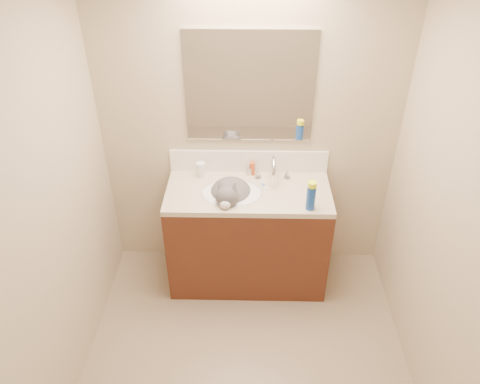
{
  "coord_description": "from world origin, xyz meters",
  "views": [
    {
      "loc": [
        -0.0,
        -1.82,
        2.79
      ],
      "look_at": [
        -0.06,
        0.92,
        0.88
      ],
      "focal_mm": 35.0,
      "sensor_mm": 36.0,
      "label": 1
    }
  ],
  "objects_px": {
    "vanity_cabinet": "(248,238)",
    "silver_jar": "(249,171)",
    "cat": "(230,195)",
    "pill_bottle": "(201,170)",
    "amber_bottle": "(252,169)",
    "faucet": "(273,171)",
    "spray_can": "(311,198)",
    "basin": "(232,200)"
  },
  "relations": [
    {
      "from": "cat",
      "to": "pill_bottle",
      "type": "distance_m",
      "value": 0.32
    },
    {
      "from": "cat",
      "to": "pill_bottle",
      "type": "relative_size",
      "value": 3.84
    },
    {
      "from": "silver_jar",
      "to": "basin",
      "type": "bearing_deg",
      "value": -116.8
    },
    {
      "from": "vanity_cabinet",
      "to": "spray_can",
      "type": "relative_size",
      "value": 6.98
    },
    {
      "from": "spray_can",
      "to": "amber_bottle",
      "type": "bearing_deg",
      "value": 132.9
    },
    {
      "from": "basin",
      "to": "cat",
      "type": "bearing_deg",
      "value": -162.69
    },
    {
      "from": "faucet",
      "to": "basin",
      "type": "bearing_deg",
      "value": -150.88
    },
    {
      "from": "vanity_cabinet",
      "to": "spray_can",
      "type": "bearing_deg",
      "value": -26.14
    },
    {
      "from": "vanity_cabinet",
      "to": "faucet",
      "type": "distance_m",
      "value": 0.58
    },
    {
      "from": "faucet",
      "to": "silver_jar",
      "type": "distance_m",
      "value": 0.2
    },
    {
      "from": "faucet",
      "to": "pill_bottle",
      "type": "bearing_deg",
      "value": 175.34
    },
    {
      "from": "vanity_cabinet",
      "to": "faucet",
      "type": "bearing_deg",
      "value": 37.29
    },
    {
      "from": "cat",
      "to": "vanity_cabinet",
      "type": "bearing_deg",
      "value": 21.37
    },
    {
      "from": "cat",
      "to": "amber_bottle",
      "type": "xyz_separation_m",
      "value": [
        0.16,
        0.25,
        0.07
      ]
    },
    {
      "from": "vanity_cabinet",
      "to": "amber_bottle",
      "type": "distance_m",
      "value": 0.55
    },
    {
      "from": "vanity_cabinet",
      "to": "silver_jar",
      "type": "bearing_deg",
      "value": 88.42
    },
    {
      "from": "cat",
      "to": "silver_jar",
      "type": "bearing_deg",
      "value": 68.59
    },
    {
      "from": "basin",
      "to": "spray_can",
      "type": "bearing_deg",
      "value": -18.13
    },
    {
      "from": "basin",
      "to": "amber_bottle",
      "type": "distance_m",
      "value": 0.31
    },
    {
      "from": "pill_bottle",
      "to": "vanity_cabinet",
      "type": "bearing_deg",
      "value": -26.66
    },
    {
      "from": "basin",
      "to": "spray_can",
      "type": "distance_m",
      "value": 0.59
    },
    {
      "from": "basin",
      "to": "silver_jar",
      "type": "xyz_separation_m",
      "value": [
        0.13,
        0.25,
        0.1
      ]
    },
    {
      "from": "silver_jar",
      "to": "amber_bottle",
      "type": "height_order",
      "value": "amber_bottle"
    },
    {
      "from": "faucet",
      "to": "spray_can",
      "type": "xyz_separation_m",
      "value": [
        0.24,
        -0.35,
        0.0
      ]
    },
    {
      "from": "vanity_cabinet",
      "to": "cat",
      "type": "bearing_deg",
      "value": -165.68
    },
    {
      "from": "pill_bottle",
      "to": "amber_bottle",
      "type": "height_order",
      "value": "pill_bottle"
    },
    {
      "from": "faucet",
      "to": "pill_bottle",
      "type": "distance_m",
      "value": 0.54
    },
    {
      "from": "vanity_cabinet",
      "to": "cat",
      "type": "height_order",
      "value": "cat"
    },
    {
      "from": "vanity_cabinet",
      "to": "amber_bottle",
      "type": "height_order",
      "value": "amber_bottle"
    },
    {
      "from": "basin",
      "to": "silver_jar",
      "type": "height_order",
      "value": "silver_jar"
    },
    {
      "from": "silver_jar",
      "to": "amber_bottle",
      "type": "relative_size",
      "value": 0.58
    },
    {
      "from": "basin",
      "to": "pill_bottle",
      "type": "height_order",
      "value": "pill_bottle"
    },
    {
      "from": "spray_can",
      "to": "pill_bottle",
      "type": "bearing_deg",
      "value": 153.62
    },
    {
      "from": "faucet",
      "to": "spray_can",
      "type": "distance_m",
      "value": 0.42
    },
    {
      "from": "vanity_cabinet",
      "to": "faucet",
      "type": "relative_size",
      "value": 4.29
    },
    {
      "from": "vanity_cabinet",
      "to": "silver_jar",
      "type": "height_order",
      "value": "silver_jar"
    },
    {
      "from": "vanity_cabinet",
      "to": "spray_can",
      "type": "distance_m",
      "value": 0.71
    },
    {
      "from": "basin",
      "to": "cat",
      "type": "relative_size",
      "value": 0.99
    },
    {
      "from": "faucet",
      "to": "spray_can",
      "type": "height_order",
      "value": "faucet"
    },
    {
      "from": "basin",
      "to": "faucet",
      "type": "height_order",
      "value": "faucet"
    },
    {
      "from": "silver_jar",
      "to": "spray_can",
      "type": "height_order",
      "value": "spray_can"
    },
    {
      "from": "cat",
      "to": "faucet",
      "type": "bearing_deg",
      "value": 35.78
    }
  ]
}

